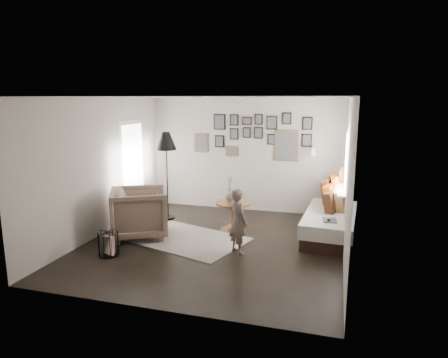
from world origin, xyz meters
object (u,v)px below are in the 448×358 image
(floor_lamp, at_px, (166,144))
(demijohn_small, at_px, (328,240))
(armchair, at_px, (140,213))
(child, at_px, (238,221))
(daybed, at_px, (330,218))
(magazine_basket, at_px, (109,244))
(demijohn_large, at_px, (328,237))
(vase, at_px, (230,194))
(pedestal_table, at_px, (233,217))

(floor_lamp, height_order, demijohn_small, floor_lamp)
(armchair, xyz_separation_m, child, (1.98, -0.29, 0.09))
(daybed, bearing_deg, armchair, -158.71)
(child, bearing_deg, demijohn_small, -119.03)
(magazine_basket, relative_size, demijohn_large, 0.80)
(demijohn_large, height_order, demijohn_small, demijohn_large)
(daybed, xyz_separation_m, child, (-1.48, -1.39, 0.23))
(vase, bearing_deg, daybed, 4.89)
(vase, relative_size, armchair, 0.49)
(pedestal_table, xyz_separation_m, demijohn_small, (1.87, -0.66, -0.08))
(pedestal_table, xyz_separation_m, daybed, (1.87, 0.19, 0.07))
(floor_lamp, bearing_deg, vase, -11.19)
(vase, bearing_deg, magazine_basket, -129.11)
(daybed, height_order, child, child)
(child, bearing_deg, armchair, 32.52)
(magazine_basket, height_order, demijohn_small, demijohn_small)
(magazine_basket, distance_m, demijohn_small, 3.74)
(vase, distance_m, demijohn_small, 2.13)
(child, bearing_deg, floor_lamp, 2.88)
(armchair, distance_m, child, 2.00)
(magazine_basket, bearing_deg, vase, 50.89)
(demijohn_large, bearing_deg, demijohn_small, -83.65)
(armchair, height_order, magazine_basket, armchair)
(demijohn_small, xyz_separation_m, child, (-1.48, -0.54, 0.38))
(pedestal_table, height_order, magazine_basket, pedestal_table)
(daybed, distance_m, demijohn_small, 0.86)
(armchair, bearing_deg, demijohn_large, -112.21)
(daybed, distance_m, armchair, 3.64)
(pedestal_table, xyz_separation_m, armchair, (-1.59, -0.92, 0.21))
(vase, height_order, floor_lamp, floor_lamp)
(daybed, xyz_separation_m, floor_lamp, (-3.43, 0.13, 1.30))
(vase, relative_size, daybed, 0.23)
(vase, relative_size, magazine_basket, 1.23)
(armchair, xyz_separation_m, demijohn_large, (3.45, 0.38, -0.27))
(child, bearing_deg, daybed, -95.97)
(daybed, xyz_separation_m, demijohn_large, (-0.02, -0.73, -0.13))
(pedestal_table, xyz_separation_m, demijohn_large, (1.86, -0.54, -0.06))
(daybed, bearing_deg, demijohn_small, -86.57)
(armchair, xyz_separation_m, demijohn_small, (3.46, 0.26, -0.29))
(demijohn_small, bearing_deg, vase, 160.71)
(daybed, xyz_separation_m, magazine_basket, (-3.52, -2.10, -0.13))
(demijohn_large, relative_size, demijohn_small, 1.10)
(pedestal_table, height_order, demijohn_large, pedestal_table)
(pedestal_table, bearing_deg, magazine_basket, -130.80)
(floor_lamp, bearing_deg, magazine_basket, -92.30)
(demijohn_large, bearing_deg, magazine_basket, -158.68)
(armchair, bearing_deg, child, -126.73)
(magazine_basket, bearing_deg, child, 19.06)
(magazine_basket, height_order, demijohn_large, demijohn_large)
(demijohn_small, bearing_deg, child, -159.82)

